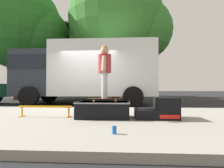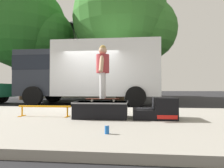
# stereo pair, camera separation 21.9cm
# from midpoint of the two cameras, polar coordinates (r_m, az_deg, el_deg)

# --- Properties ---
(ground_plane) EXTENTS (140.00, 140.00, 0.00)m
(ground_plane) POSITION_cam_midpoint_polar(r_m,az_deg,el_deg) (7.77, -9.24, -7.21)
(ground_plane) COLOR black
(sidewalk_slab) EXTENTS (50.00, 5.00, 0.12)m
(sidewalk_slab) POSITION_cam_midpoint_polar(r_m,az_deg,el_deg) (4.91, -17.25, -9.83)
(sidewalk_slab) COLOR gray
(sidewalk_slab) RESTS_ON ground
(skate_box) EXTENTS (1.20, 0.77, 0.37)m
(skate_box) POSITION_cam_midpoint_polar(r_m,az_deg,el_deg) (4.53, -3.93, -7.30)
(skate_box) COLOR black
(skate_box) RESTS_ON sidewalk_slab
(kicker_ramp) EXTENTS (0.93, 0.74, 0.47)m
(kicker_ramp) POSITION_cam_midpoint_polar(r_m,az_deg,el_deg) (4.55, 12.37, -7.33)
(kicker_ramp) COLOR black
(kicker_ramp) RESTS_ON sidewalk_slab
(grind_rail) EXTENTS (1.30, 0.28, 0.26)m
(grind_rail) POSITION_cam_midpoint_polar(r_m,az_deg,el_deg) (4.97, -20.12, -6.77)
(grind_rail) COLOR orange
(grind_rail) RESTS_ON sidewalk_slab
(skateboard) EXTENTS (0.80, 0.31, 0.07)m
(skateboard) POSITION_cam_midpoint_polar(r_m,az_deg,el_deg) (4.55, -3.55, -4.41)
(skateboard) COLOR #4C1E14
(skateboard) RESTS_ON skate_box
(skater_kid) EXTENTS (0.30, 0.64, 1.25)m
(skater_kid) POSITION_cam_midpoint_polar(r_m,az_deg,el_deg) (4.57, -3.53, 4.99)
(skater_kid) COLOR silver
(skater_kid) RESTS_ON skateboard
(soda_can) EXTENTS (0.07, 0.07, 0.13)m
(soda_can) POSITION_cam_midpoint_polar(r_m,az_deg,el_deg) (2.94, -1.51, -13.16)
(soda_can) COLOR #1959B2
(soda_can) RESTS_ON sidewalk_slab
(box_truck) EXTENTS (6.91, 2.63, 3.05)m
(box_truck) POSITION_cam_midpoint_polar(r_m,az_deg,el_deg) (10.00, -8.50, 3.82)
(box_truck) COLOR white
(box_truck) RESTS_ON ground
(street_tree_main) EXTENTS (6.95, 6.32, 8.69)m
(street_tree_main) POSITION_cam_midpoint_polar(r_m,az_deg,el_deg) (13.85, 2.21, 17.80)
(street_tree_main) COLOR brown
(street_tree_main) RESTS_ON ground
(street_tree_neighbour) EXTENTS (6.81, 6.20, 8.47)m
(street_tree_neighbour) POSITION_cam_midpoint_polar(r_m,az_deg,el_deg) (16.08, -25.00, 14.60)
(street_tree_neighbour) COLOR brown
(street_tree_neighbour) RESTS_ON ground
(house_behind) EXTENTS (9.54, 8.22, 8.40)m
(house_behind) POSITION_cam_midpoint_polar(r_m,az_deg,el_deg) (21.07, -9.69, 8.00)
(house_behind) COLOR silver
(house_behind) RESTS_ON ground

